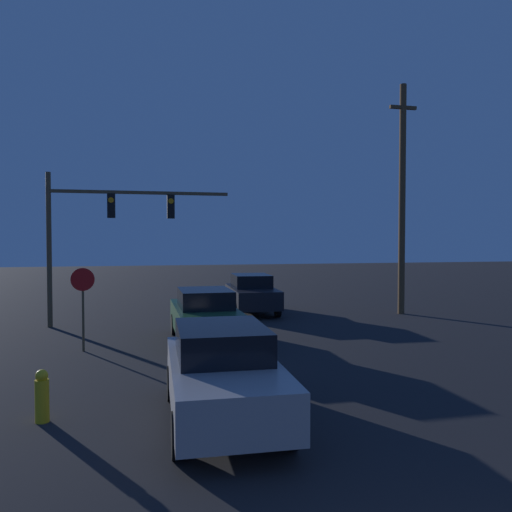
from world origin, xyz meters
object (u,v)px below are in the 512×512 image
object	(u,v)px
car_far	(252,293)
utility_pole	(402,197)
car_mid	(204,315)
fire_hydrant	(42,396)
car_near	(223,373)
stop_sign	(83,294)
traffic_signal_mast	(102,222)

from	to	relation	value
car_far	utility_pole	size ratio (longest dim) A/B	0.45
car_mid	fire_hydrant	bearing A→B (deg)	-120.75
car_near	car_mid	xyz separation A→B (m)	(0.50, 6.83, 0.00)
car_mid	stop_sign	distance (m)	3.67
car_mid	utility_pole	size ratio (longest dim) A/B	0.44
car_mid	car_far	bearing A→B (deg)	63.64
car_mid	stop_sign	bearing A→B (deg)	-171.69
car_near	fire_hydrant	size ratio (longest dim) A/B	4.71
car_near	car_far	distance (m)	12.98
traffic_signal_mast	stop_sign	distance (m)	4.92
traffic_signal_mast	fire_hydrant	size ratio (longest dim) A/B	7.15
traffic_signal_mast	car_far	bearing A→B (deg)	17.22
utility_pole	car_mid	bearing A→B (deg)	-156.02
fire_hydrant	car_far	bearing A→B (deg)	61.87
stop_sign	utility_pole	distance (m)	13.74
car_mid	traffic_signal_mast	bearing A→B (deg)	130.42
traffic_signal_mast	utility_pole	distance (m)	12.37
fire_hydrant	car_mid	bearing A→B (deg)	59.81
car_mid	fire_hydrant	xyz separation A→B (m)	(-3.61, -6.20, -0.40)
fire_hydrant	utility_pole	bearing A→B (deg)	39.00
car_mid	car_far	size ratio (longest dim) A/B	0.99
utility_pole	fire_hydrant	size ratio (longest dim) A/B	10.53
stop_sign	fire_hydrant	world-z (taller)	stop_sign
car_mid	fire_hydrant	size ratio (longest dim) A/B	4.68
car_near	utility_pole	distance (m)	14.98
car_mid	traffic_signal_mast	distance (m)	5.90
car_far	traffic_signal_mast	bearing A→B (deg)	19.62
traffic_signal_mast	utility_pole	xyz separation A→B (m)	(12.31, 0.16, 1.16)
car_near	car_mid	distance (m)	6.85
car_far	fire_hydrant	distance (m)	13.53
car_far	utility_pole	world-z (taller)	utility_pole
utility_pole	fire_hydrant	distance (m)	16.83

